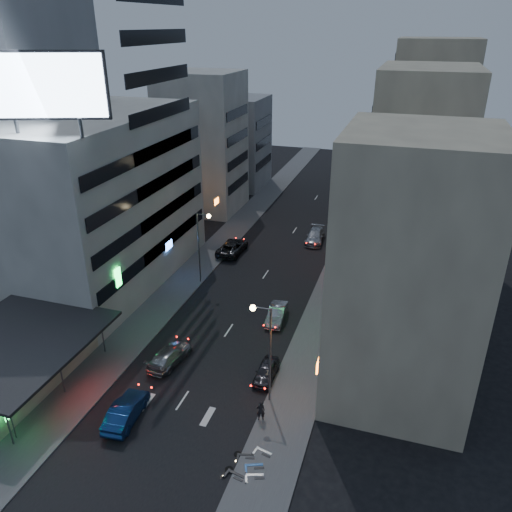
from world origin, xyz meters
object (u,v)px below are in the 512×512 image
at_px(scooter_silver_a, 264,467).
at_px(scooter_black_b, 255,448).
at_px(person, 261,411).
at_px(scooter_blue, 263,457).
at_px(parked_car_right_far, 315,236).
at_px(scooter_black_a, 246,470).
at_px(road_car_blue, 126,411).
at_px(scooter_silver_b, 273,447).
at_px(parked_car_right_mid, 277,314).
at_px(parked_car_left, 232,247).
at_px(road_car_silver, 170,355).
at_px(parked_car_right_near, 266,371).

relative_size(scooter_silver_a, scooter_black_b, 1.04).
height_order(person, scooter_blue, person).
xyz_separation_m(parked_car_right_far, scooter_blue, (4.20, -36.91, -0.10)).
bearing_deg(scooter_black_a, road_car_blue, 89.14).
distance_m(scooter_silver_a, scooter_silver_b, 1.71).
height_order(parked_car_right_mid, scooter_black_a, parked_car_right_mid).
bearing_deg(parked_car_left, scooter_black_b, 113.69).
relative_size(parked_car_right_far, road_car_silver, 1.09).
bearing_deg(parked_car_left, parked_car_right_mid, 126.20).
relative_size(parked_car_left, person, 3.48).
bearing_deg(parked_car_right_mid, parked_car_right_near, -84.36).
distance_m(road_car_silver, person, 10.21).
xyz_separation_m(scooter_black_a, scooter_black_b, (-0.00, 1.89, -0.05)).
distance_m(parked_car_left, person, 29.11).
bearing_deg(scooter_blue, parked_car_right_mid, -8.65).
xyz_separation_m(parked_car_left, scooter_blue, (13.22, -30.25, -0.13)).
bearing_deg(person, scooter_blue, 89.29).
height_order(parked_car_left, scooter_blue, parked_car_left).
relative_size(scooter_silver_a, scooter_silver_b, 1.01).
distance_m(parked_car_right_mid, road_car_blue, 17.41).
xyz_separation_m(parked_car_right_mid, parked_car_right_far, (-0.37, 19.94, 0.06)).
bearing_deg(scooter_silver_a, scooter_blue, -0.24).
height_order(parked_car_right_far, scooter_silver_a, parked_car_right_far).
distance_m(scooter_blue, scooter_black_b, 0.93).
bearing_deg(scooter_silver_b, parked_car_right_far, 20.43).
distance_m(road_car_silver, scooter_silver_b, 12.99).
bearing_deg(scooter_black_b, road_car_blue, 73.99).
relative_size(person, scooter_silver_b, 0.94).
relative_size(scooter_black_a, scooter_silver_a, 1.05).
xyz_separation_m(parked_car_left, parked_car_right_far, (9.03, 6.65, -0.03)).
distance_m(scooter_black_a, scooter_blue, 1.55).
xyz_separation_m(road_car_blue, person, (9.24, 2.78, 0.16)).
distance_m(parked_car_right_near, person, 4.82).
height_order(scooter_silver_a, scooter_silver_b, scooter_silver_a).
height_order(parked_car_left, scooter_silver_b, parked_car_left).
distance_m(road_car_silver, scooter_black_a, 13.52).
bearing_deg(scooter_black_a, parked_car_right_near, 21.19).
bearing_deg(scooter_silver_b, scooter_blue, 172.44).
relative_size(scooter_blue, scooter_silver_b, 1.02).
bearing_deg(parked_car_right_mid, scooter_silver_a, -81.37).
distance_m(scooter_black_b, scooter_silver_b, 1.19).
bearing_deg(scooter_black_a, scooter_blue, -17.13).
relative_size(parked_car_right_far, scooter_black_b, 3.11).
relative_size(parked_car_right_near, parked_car_right_far, 0.71).
distance_m(parked_car_left, scooter_blue, 33.02).
bearing_deg(road_car_silver, person, 163.12).
bearing_deg(road_car_silver, scooter_blue, 150.85).
distance_m(parked_car_right_near, scooter_black_b, 8.01).
distance_m(scooter_black_a, scooter_silver_a, 1.18).
distance_m(road_car_blue, road_car_silver, 7.00).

